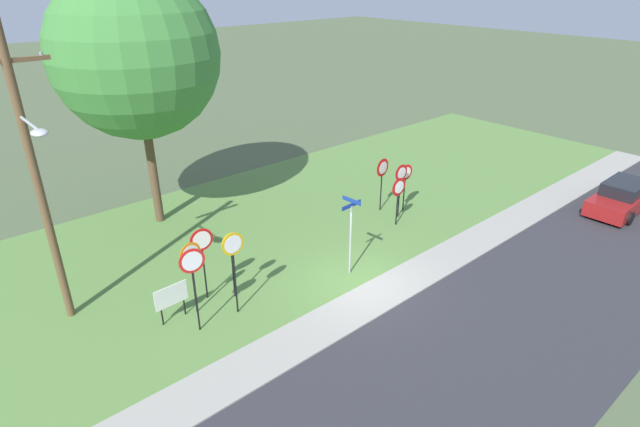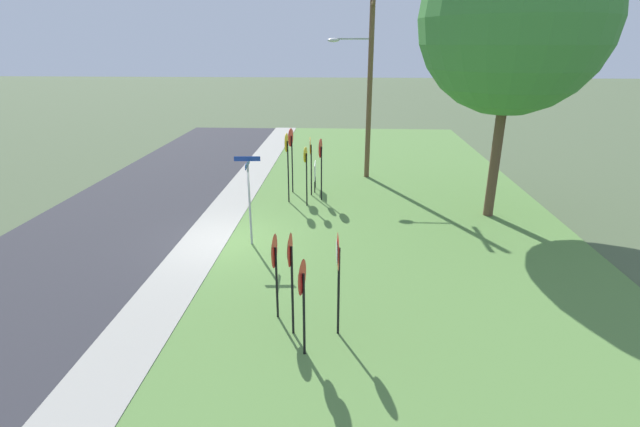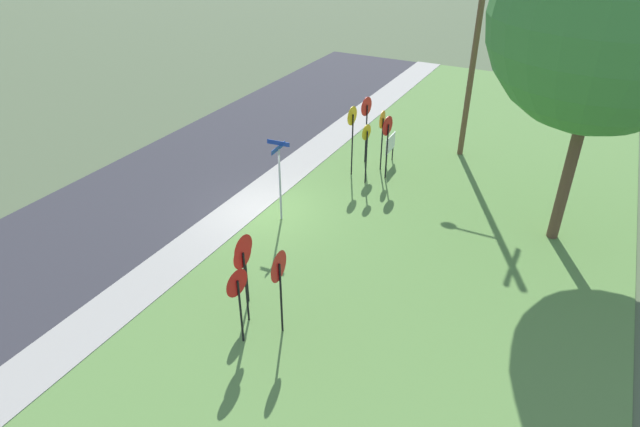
% 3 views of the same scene
% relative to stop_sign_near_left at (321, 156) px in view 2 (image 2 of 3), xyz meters
% --- Properties ---
extents(ground_plane, '(160.00, 160.00, 0.00)m').
position_rel_stop_sign_near_left_xyz_m(ground_plane, '(4.50, -2.89, -1.95)').
color(ground_plane, '#4C5B3D').
extents(road_asphalt, '(44.00, 6.40, 0.01)m').
position_rel_stop_sign_near_left_xyz_m(road_asphalt, '(4.50, -7.69, -1.95)').
color(road_asphalt, '#2D2D33').
rests_on(road_asphalt, ground_plane).
extents(sidewalk_strip, '(44.00, 1.60, 0.06)m').
position_rel_stop_sign_near_left_xyz_m(sidewalk_strip, '(4.50, -3.69, -1.92)').
color(sidewalk_strip, '#99968C').
rests_on(sidewalk_strip, ground_plane).
extents(grass_median, '(44.00, 12.00, 0.04)m').
position_rel_stop_sign_near_left_xyz_m(grass_median, '(4.50, 3.11, -1.93)').
color(grass_median, '#567F3D').
rests_on(grass_median, ground_plane).
extents(stop_sign_near_left, '(0.77, 0.13, 2.61)m').
position_rel_stop_sign_near_left_xyz_m(stop_sign_near_left, '(0.00, 0.00, 0.00)').
color(stop_sign_near_left, black).
rests_on(stop_sign_near_left, grass_median).
extents(stop_sign_near_right, '(0.72, 0.11, 2.54)m').
position_rel_stop_sign_near_left_xyz_m(stop_sign_near_right, '(-0.65, -0.47, -0.07)').
color(stop_sign_near_right, black).
rests_on(stop_sign_near_right, grass_median).
extents(stop_sign_far_left, '(0.75, 0.10, 2.88)m').
position_rel_stop_sign_near_left_xyz_m(stop_sign_far_left, '(0.33, -1.35, 0.19)').
color(stop_sign_far_left, black).
rests_on(stop_sign_far_left, grass_median).
extents(stop_sign_far_center, '(0.78, 0.14, 2.85)m').
position_rel_stop_sign_near_left_xyz_m(stop_sign_far_center, '(-1.04, -1.34, 0.18)').
color(stop_sign_far_center, black).
rests_on(stop_sign_far_center, grass_median).
extents(stop_sign_far_right, '(0.61, 0.12, 2.43)m').
position_rel_stop_sign_near_left_xyz_m(stop_sign_far_right, '(0.74, -0.55, -0.18)').
color(stop_sign_far_right, black).
rests_on(stop_sign_far_right, grass_median).
extents(yield_sign_near_left, '(0.82, 0.12, 2.48)m').
position_rel_stop_sign_near_left_xyz_m(yield_sign_near_left, '(9.50, 0.88, -0.06)').
color(yield_sign_near_left, black).
rests_on(yield_sign_near_left, grass_median).
extents(yield_sign_near_right, '(0.74, 0.10, 2.47)m').
position_rel_stop_sign_near_left_xyz_m(yield_sign_near_right, '(9.55, -0.14, -0.07)').
color(yield_sign_near_right, black).
rests_on(yield_sign_near_right, grass_median).
extents(yield_sign_far_left, '(0.80, 0.10, 2.16)m').
position_rel_stop_sign_near_left_xyz_m(yield_sign_far_left, '(8.91, -0.59, -0.32)').
color(yield_sign_far_left, black).
rests_on(yield_sign_far_left, grass_median).
extents(yield_sign_far_right, '(0.73, 0.13, 2.21)m').
position_rel_stop_sign_near_left_xyz_m(yield_sign_far_right, '(10.28, 0.18, -0.27)').
color(yield_sign_far_right, black).
rests_on(yield_sign_far_right, grass_median).
extents(street_name_post, '(0.96, 0.82, 2.96)m').
position_rel_stop_sign_near_left_xyz_m(street_name_post, '(4.67, -2.03, -0.15)').
color(street_name_post, '#9EA0A8').
rests_on(street_name_post, grass_median).
extents(utility_pole, '(2.10, 2.11, 8.95)m').
position_rel_stop_sign_near_left_xyz_m(utility_pole, '(-3.75, 1.95, 2.91)').
color(utility_pole, brown).
rests_on(utility_pole, grass_median).
extents(notice_board, '(1.10, 0.08, 1.25)m').
position_rel_stop_sign_near_left_xyz_m(notice_board, '(-1.39, -0.33, -1.08)').
color(notice_board, black).
rests_on(notice_board, grass_median).
extents(oak_tree_left, '(6.42, 6.42, 10.24)m').
position_rel_stop_sign_near_left_xyz_m(oak_tree_left, '(1.43, 6.58, 5.10)').
color(oak_tree_left, brown).
rests_on(oak_tree_left, grass_median).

